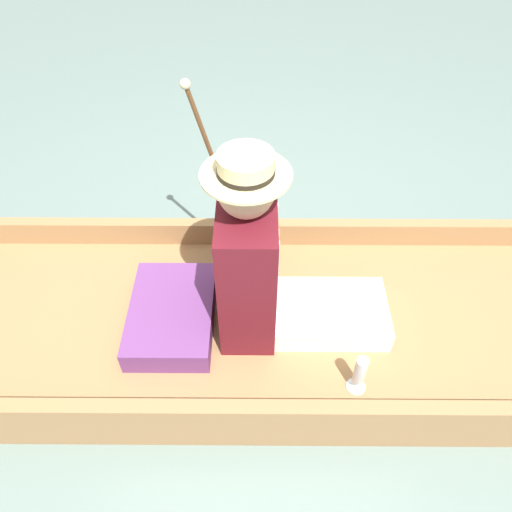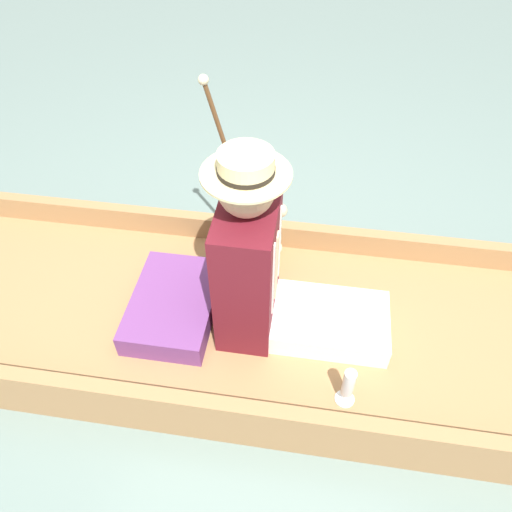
# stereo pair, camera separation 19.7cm
# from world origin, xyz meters

# --- Properties ---
(ground_plane) EXTENTS (16.00, 16.00, 0.00)m
(ground_plane) POSITION_xyz_m (0.00, 0.00, 0.00)
(ground_plane) COLOR slate
(punt_boat) EXTENTS (1.07, 3.32, 0.28)m
(punt_boat) POSITION_xyz_m (0.00, 0.00, 0.09)
(punt_boat) COLOR #997047
(punt_boat) RESTS_ON ground_plane
(seat_cushion) EXTENTS (0.52, 0.37, 0.12)m
(seat_cushion) POSITION_xyz_m (0.03, -0.41, 0.20)
(seat_cushion) COLOR #6B3875
(seat_cushion) RESTS_ON punt_boat
(seated_person) EXTENTS (0.38, 0.78, 0.90)m
(seated_person) POSITION_xyz_m (0.01, 0.01, 0.49)
(seated_person) COLOR white
(seated_person) RESTS_ON punt_boat
(teddy_bear) EXTENTS (0.31, 0.18, 0.44)m
(teddy_bear) POSITION_xyz_m (-0.38, -0.04, 0.35)
(teddy_bear) COLOR beige
(teddy_bear) RESTS_ON punt_boat
(wine_glass) EXTENTS (0.08, 0.08, 0.20)m
(wine_glass) POSITION_xyz_m (0.35, 0.38, 0.26)
(wine_glass) COLOR silver
(wine_glass) RESTS_ON punt_boat
(walking_cane) EXTENTS (0.04, 0.26, 0.94)m
(walking_cane) POSITION_xyz_m (-0.44, -0.21, 0.69)
(walking_cane) COLOR brown
(walking_cane) RESTS_ON punt_boat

